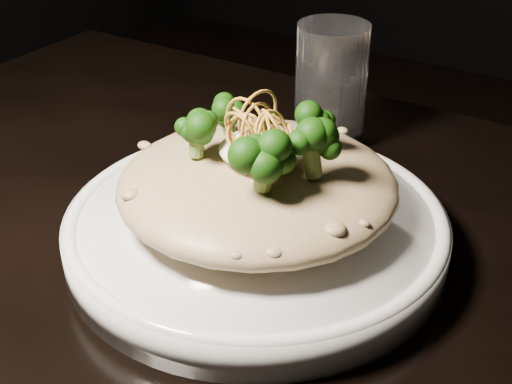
% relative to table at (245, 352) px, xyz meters
% --- Properties ---
extents(table, '(1.10, 0.80, 0.75)m').
position_rel_table_xyz_m(table, '(0.00, 0.00, 0.00)').
color(table, black).
rests_on(table, ground).
extents(plate, '(0.32, 0.32, 0.03)m').
position_rel_table_xyz_m(plate, '(-0.01, 0.04, 0.10)').
color(plate, silver).
rests_on(plate, table).
extents(risotto, '(0.23, 0.23, 0.05)m').
position_rel_table_xyz_m(risotto, '(-0.02, 0.05, 0.14)').
color(risotto, brown).
rests_on(risotto, plate).
extents(broccoli, '(0.15, 0.15, 0.06)m').
position_rel_table_xyz_m(broccoli, '(-0.02, 0.04, 0.20)').
color(broccoli, black).
rests_on(broccoli, risotto).
extents(cheese, '(0.07, 0.07, 0.02)m').
position_rel_table_xyz_m(cheese, '(-0.01, 0.04, 0.18)').
color(cheese, silver).
rests_on(cheese, risotto).
extents(shallots, '(0.06, 0.06, 0.04)m').
position_rel_table_xyz_m(shallots, '(-0.01, 0.03, 0.21)').
color(shallots, '#91631E').
rests_on(shallots, cheese).
extents(drinking_glass, '(0.09, 0.09, 0.13)m').
position_rel_table_xyz_m(drinking_glass, '(-0.05, 0.25, 0.15)').
color(drinking_glass, white).
rests_on(drinking_glass, table).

